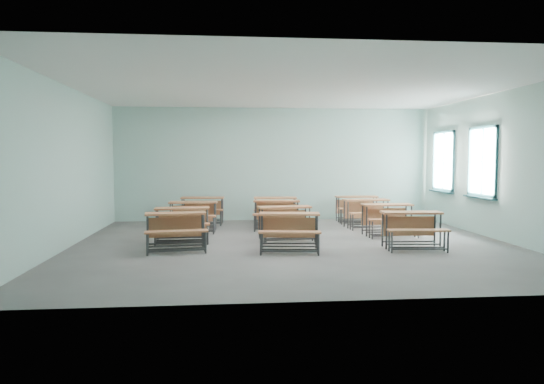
{
  "coord_description": "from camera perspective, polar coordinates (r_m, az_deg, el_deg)",
  "views": [
    {
      "loc": [
        -1.37,
        -9.81,
        1.77
      ],
      "look_at": [
        -0.33,
        1.2,
        1.0
      ],
      "focal_mm": 32.0,
      "sensor_mm": 36.0,
      "label": 1
    }
  ],
  "objects": [
    {
      "name": "room",
      "position": [
        9.95,
        3.02,
        2.99
      ],
      "size": [
        9.04,
        8.04,
        3.24
      ],
      "color": "slate",
      "rests_on": "ground"
    },
    {
      "name": "desk_unit_r0c0",
      "position": [
        9.51,
        -11.25,
        -3.86
      ],
      "size": [
        1.25,
        0.92,
        0.72
      ],
      "rotation": [
        0.0,
        0.0,
        0.13
      ],
      "color": "#A15E3A",
      "rests_on": "ground"
    },
    {
      "name": "desk_unit_r0c1",
      "position": [
        9.28,
        2.05,
        -3.99
      ],
      "size": [
        1.24,
        0.9,
        0.72
      ],
      "rotation": [
        0.0,
        0.0,
        -0.11
      ],
      "color": "#A15E3A",
      "rests_on": "ground"
    },
    {
      "name": "desk_unit_r0c2",
      "position": [
        9.88,
        16.24,
        -3.65
      ],
      "size": [
        1.21,
        0.86,
        0.72
      ],
      "rotation": [
        0.0,
        0.0,
        -0.07
      ],
      "color": "#A15E3A",
      "rests_on": "ground"
    },
    {
      "name": "desk_unit_r1c0",
      "position": [
        10.46,
        -10.52,
        -3.14
      ],
      "size": [
        1.19,
        0.83,
        0.72
      ],
      "rotation": [
        0.0,
        0.0,
        0.05
      ],
      "color": "#A15E3A",
      "rests_on": "ground"
    },
    {
      "name": "desk_unit_r1c1",
      "position": [
        10.54,
        1.62,
        -3.02
      ],
      "size": [
        1.24,
        0.91,
        0.72
      ],
      "rotation": [
        0.0,
        0.0,
        0.12
      ],
      "color": "#A15E3A",
      "rests_on": "ground"
    },
    {
      "name": "desk_unit_r1c2",
      "position": [
        11.39,
        13.54,
        -2.6
      ],
      "size": [
        1.18,
        0.81,
        0.72
      ],
      "rotation": [
        0.0,
        0.0,
        0.03
      ],
      "color": "#A15E3A",
      "rests_on": "ground"
    },
    {
      "name": "desk_unit_r2c0",
      "position": [
        11.84,
        -9.3,
        -2.3
      ],
      "size": [
        1.19,
        0.83,
        0.72
      ],
      "rotation": [
        0.0,
        0.0,
        -0.05
      ],
      "color": "#A15E3A",
      "rests_on": "ground"
    },
    {
      "name": "desk_unit_r2c1",
      "position": [
        12.05,
        0.55,
        -2.14
      ],
      "size": [
        1.23,
        0.9,
        0.72
      ],
      "rotation": [
        0.0,
        0.0,
        -0.11
      ],
      "color": "#A15E3A",
      "rests_on": "ground"
    },
    {
      "name": "desk_unit_r2c2",
      "position": [
        12.59,
        11.16,
        -1.95
      ],
      "size": [
        1.2,
        0.84,
        0.72
      ],
      "rotation": [
        0.0,
        0.0,
        0.06
      ],
      "color": "#A15E3A",
      "rests_on": "ground"
    },
    {
      "name": "desk_unit_r3c0",
      "position": [
        13.19,
        -8.21,
        -1.65
      ],
      "size": [
        1.21,
        0.85,
        0.72
      ],
      "rotation": [
        0.0,
        0.0,
        -0.07
      ],
      "color": "#A15E3A",
      "rests_on": "ground"
    },
    {
      "name": "desk_unit_r3c1",
      "position": [
        13.04,
        0.39,
        -1.67
      ],
      "size": [
        1.19,
        0.83,
        0.72
      ],
      "rotation": [
        0.0,
        0.0,
        -0.05
      ],
      "color": "#A15E3A",
      "rests_on": "ground"
    },
    {
      "name": "desk_unit_r3c2",
      "position": [
        13.62,
        10.0,
        -1.49
      ],
      "size": [
        1.17,
        0.8,
        0.72
      ],
      "rotation": [
        0.0,
        0.0,
        -0.02
      ],
      "color": "#A15E3A",
      "rests_on": "ground"
    }
  ]
}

